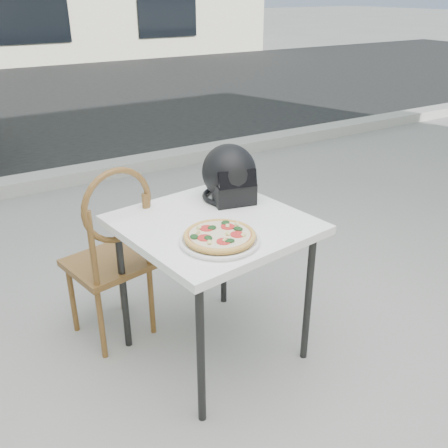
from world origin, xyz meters
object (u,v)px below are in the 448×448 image
pizza (220,235)px  cafe_chair_main (113,247)px  plate (220,240)px  helmet (230,176)px  cafe_table_main (214,234)px

pizza → cafe_chair_main: 0.64m
plate → helmet: helmet is taller
plate → helmet: 0.48m
pizza → cafe_chair_main: cafe_chair_main is taller
plate → cafe_chair_main: 0.63m
plate → pizza: pizza is taller
plate → cafe_chair_main: (-0.27, 0.53, -0.20)m
cafe_table_main → plate: bearing=-113.1°
helmet → cafe_chair_main: helmet is taller
helmet → cafe_chair_main: 0.65m
plate → pizza: bearing=95.4°
pizza → helmet: bearing=53.5°
cafe_chair_main → plate: bearing=105.7°
pizza → cafe_chair_main: bearing=117.2°
cafe_table_main → pizza: size_ratio=2.25×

